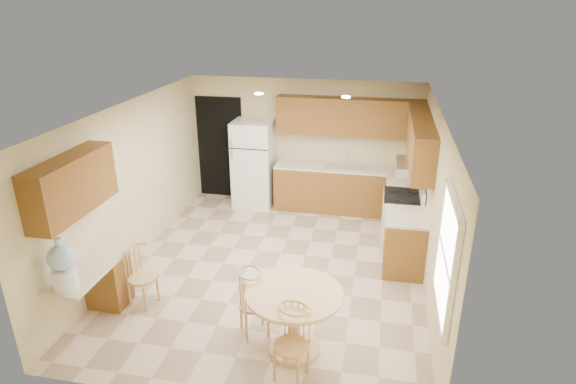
% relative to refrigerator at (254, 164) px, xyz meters
% --- Properties ---
extents(floor, '(5.50, 5.50, 0.00)m').
position_rel_refrigerator_xyz_m(floor, '(0.95, -2.40, -0.86)').
color(floor, '#CBAF93').
rests_on(floor, ground).
extents(ceiling, '(4.50, 5.50, 0.02)m').
position_rel_refrigerator_xyz_m(ceiling, '(0.95, -2.40, 1.64)').
color(ceiling, white).
rests_on(ceiling, wall_back).
extents(wall_back, '(4.50, 0.02, 2.50)m').
position_rel_refrigerator_xyz_m(wall_back, '(0.95, 0.35, 0.39)').
color(wall_back, beige).
rests_on(wall_back, floor).
extents(wall_front, '(4.50, 0.02, 2.50)m').
position_rel_refrigerator_xyz_m(wall_front, '(0.95, -5.15, 0.39)').
color(wall_front, beige).
rests_on(wall_front, floor).
extents(wall_left, '(0.02, 5.50, 2.50)m').
position_rel_refrigerator_xyz_m(wall_left, '(-1.30, -2.40, 0.39)').
color(wall_left, beige).
rests_on(wall_left, floor).
extents(wall_right, '(0.02, 5.50, 2.50)m').
position_rel_refrigerator_xyz_m(wall_right, '(3.20, -2.40, 0.39)').
color(wall_right, beige).
rests_on(wall_right, floor).
extents(doorway, '(0.90, 0.02, 2.10)m').
position_rel_refrigerator_xyz_m(doorway, '(-0.80, 0.34, 0.19)').
color(doorway, black).
rests_on(doorway, floor).
extents(base_cab_back, '(2.75, 0.60, 0.87)m').
position_rel_refrigerator_xyz_m(base_cab_back, '(1.83, 0.05, -0.43)').
color(base_cab_back, brown).
rests_on(base_cab_back, floor).
extents(counter_back, '(2.75, 0.63, 0.04)m').
position_rel_refrigerator_xyz_m(counter_back, '(1.83, 0.05, 0.03)').
color(counter_back, beige).
rests_on(counter_back, base_cab_back).
extents(base_cab_right_a, '(0.60, 0.59, 0.87)m').
position_rel_refrigerator_xyz_m(base_cab_right_a, '(2.90, -0.54, -0.43)').
color(base_cab_right_a, brown).
rests_on(base_cab_right_a, floor).
extents(counter_right_a, '(0.63, 0.59, 0.04)m').
position_rel_refrigerator_xyz_m(counter_right_a, '(2.90, -0.54, 0.03)').
color(counter_right_a, beige).
rests_on(counter_right_a, base_cab_right_a).
extents(base_cab_right_b, '(0.60, 0.80, 0.87)m').
position_rel_refrigerator_xyz_m(base_cab_right_b, '(2.90, -2.00, -0.43)').
color(base_cab_right_b, brown).
rests_on(base_cab_right_b, floor).
extents(counter_right_b, '(0.63, 0.80, 0.04)m').
position_rel_refrigerator_xyz_m(counter_right_b, '(2.90, -2.00, 0.03)').
color(counter_right_b, beige).
rests_on(counter_right_b, base_cab_right_b).
extents(upper_cab_back, '(2.75, 0.33, 0.70)m').
position_rel_refrigerator_xyz_m(upper_cab_back, '(1.83, 0.19, 0.99)').
color(upper_cab_back, brown).
rests_on(upper_cab_back, wall_back).
extents(upper_cab_right, '(0.33, 2.42, 0.70)m').
position_rel_refrigerator_xyz_m(upper_cab_right, '(3.04, -1.19, 0.99)').
color(upper_cab_right, brown).
rests_on(upper_cab_right, wall_right).
extents(upper_cab_left, '(0.33, 1.40, 0.70)m').
position_rel_refrigerator_xyz_m(upper_cab_left, '(-1.13, -4.00, 0.99)').
color(upper_cab_left, brown).
rests_on(upper_cab_left, wall_left).
extents(sink, '(0.78, 0.44, 0.01)m').
position_rel_refrigerator_xyz_m(sink, '(1.80, 0.05, 0.05)').
color(sink, silver).
rests_on(sink, counter_back).
extents(range_hood, '(0.50, 0.76, 0.14)m').
position_rel_refrigerator_xyz_m(range_hood, '(2.95, -1.22, 0.56)').
color(range_hood, silver).
rests_on(range_hood, upper_cab_right).
extents(desk_pedestal, '(0.48, 0.42, 0.72)m').
position_rel_refrigerator_xyz_m(desk_pedestal, '(-1.05, -3.72, -0.50)').
color(desk_pedestal, brown).
rests_on(desk_pedestal, floor).
extents(desk_top, '(0.50, 1.20, 0.04)m').
position_rel_refrigerator_xyz_m(desk_top, '(-1.05, -4.10, -0.11)').
color(desk_top, beige).
rests_on(desk_top, desk_pedestal).
extents(window, '(0.06, 1.12, 1.30)m').
position_rel_refrigerator_xyz_m(window, '(3.18, -4.25, 0.64)').
color(window, white).
rests_on(window, wall_right).
extents(can_light_a, '(0.14, 0.14, 0.02)m').
position_rel_refrigerator_xyz_m(can_light_a, '(0.45, -1.20, 1.62)').
color(can_light_a, white).
rests_on(can_light_a, ceiling).
extents(can_light_b, '(0.14, 0.14, 0.02)m').
position_rel_refrigerator_xyz_m(can_light_b, '(1.85, -1.20, 1.62)').
color(can_light_b, white).
rests_on(can_light_b, ceiling).
extents(refrigerator, '(0.76, 0.74, 1.73)m').
position_rel_refrigerator_xyz_m(refrigerator, '(0.00, 0.00, 0.00)').
color(refrigerator, white).
rests_on(refrigerator, floor).
extents(stove, '(0.65, 0.76, 1.09)m').
position_rel_refrigerator_xyz_m(stove, '(2.88, -1.22, -0.40)').
color(stove, white).
rests_on(stove, floor).
extents(dining_table, '(1.12, 1.12, 0.83)m').
position_rel_refrigerator_xyz_m(dining_table, '(1.60, -4.18, -0.32)').
color(dining_table, tan).
rests_on(dining_table, floor).
extents(chair_table_a, '(0.39, 0.50, 0.88)m').
position_rel_refrigerator_xyz_m(chair_table_a, '(1.05, -4.01, -0.33)').
color(chair_table_a, tan).
rests_on(chair_table_a, floor).
extents(chair_table_b, '(0.39, 0.41, 0.88)m').
position_rel_refrigerator_xyz_m(chair_table_b, '(1.65, -4.68, -0.33)').
color(chair_table_b, tan).
rests_on(chair_table_b, floor).
extents(chair_desk, '(0.37, 0.48, 0.84)m').
position_rel_refrigerator_xyz_m(chair_desk, '(-0.60, -3.71, -0.35)').
color(chair_desk, tan).
rests_on(chair_desk, floor).
extents(water_crock, '(0.31, 0.31, 0.64)m').
position_rel_refrigerator_xyz_m(water_crock, '(-1.05, -4.52, 0.20)').
color(water_crock, white).
rests_on(water_crock, desk_top).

